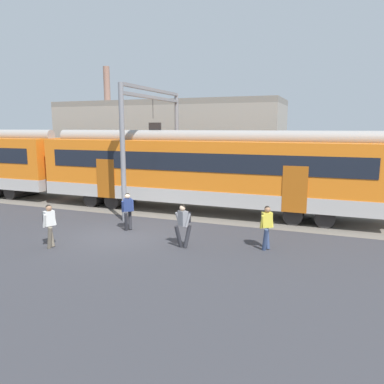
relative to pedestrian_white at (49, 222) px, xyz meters
The scene contains 8 objects.
ground_plane 2.94m from the pedestrian_white, 57.66° to the left, with size 160.00×160.00×0.00m, color #38383D.
track_bed 10.97m from the pedestrian_white, 134.89° to the left, with size 80.00×4.40×0.01m, color slate.
pedestrian_white is the anchor object (origin of this frame).
pedestrian_navy 3.51m from the pedestrian_white, 65.16° to the left, with size 0.50×0.71×1.67m.
pedestrian_grey 5.02m from the pedestrian_white, 21.31° to the left, with size 0.67×0.55×1.67m.
pedestrian_yellow 8.09m from the pedestrian_white, 19.44° to the left, with size 0.50×0.71×1.67m.
catenary_gantry 8.44m from the pedestrian_white, 86.41° to the left, with size 0.24×6.64×6.53m.
background_building 15.80m from the pedestrian_white, 98.49° to the left, with size 17.29×5.00×9.20m.
Camera 1 is at (8.39, -13.08, 4.50)m, focal length 35.00 mm.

